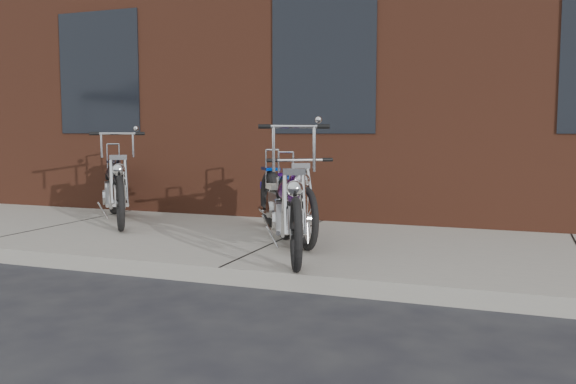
% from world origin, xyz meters
% --- Properties ---
extents(ground, '(120.00, 120.00, 0.00)m').
position_xyz_m(ground, '(0.00, 0.00, 0.00)').
color(ground, black).
rests_on(ground, ground).
extents(sidewalk, '(22.00, 3.00, 0.15)m').
position_xyz_m(sidewalk, '(0.00, 1.50, 0.07)').
color(sidewalk, gray).
rests_on(sidewalk, ground).
extents(chopper_purple, '(0.99, 2.05, 1.23)m').
position_xyz_m(chopper_purple, '(0.34, 0.84, 0.55)').
color(chopper_purple, black).
rests_on(chopper_purple, sidewalk).
extents(chopper_blue, '(1.36, 1.85, 0.96)m').
position_xyz_m(chopper_blue, '(-0.02, 1.67, 0.55)').
color(chopper_blue, black).
rests_on(chopper_blue, sidewalk).
extents(chopper_third, '(1.53, 1.86, 1.17)m').
position_xyz_m(chopper_third, '(-2.51, 2.01, 0.57)').
color(chopper_third, black).
rests_on(chopper_third, sidewalk).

